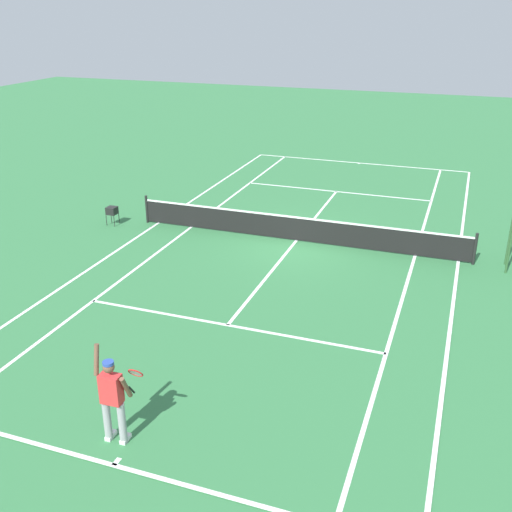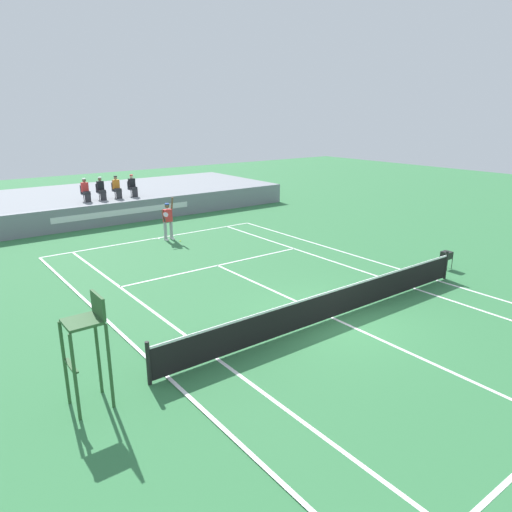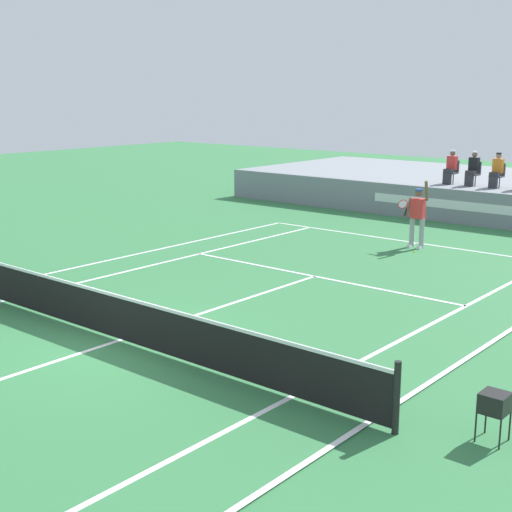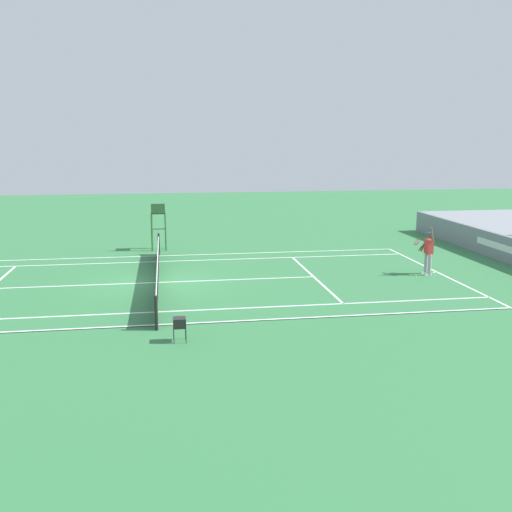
% 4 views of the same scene
% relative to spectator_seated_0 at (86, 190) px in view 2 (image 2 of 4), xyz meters
% --- Properties ---
extents(ground_plane, '(80.00, 80.00, 0.00)m').
position_rel_spectator_seated_0_xyz_m(ground_plane, '(1.56, -17.40, -1.84)').
color(ground_plane, '#337542').
extents(court, '(11.08, 23.88, 0.03)m').
position_rel_spectator_seated_0_xyz_m(court, '(1.56, -17.40, -1.83)').
color(court, '#337542').
rests_on(court, ground).
extents(net, '(11.98, 0.10, 1.07)m').
position_rel_spectator_seated_0_xyz_m(net, '(1.56, -17.40, -1.32)').
color(net, black).
rests_on(net, ground).
extents(barrier_wall, '(22.47, 0.25, 1.23)m').
position_rel_spectator_seated_0_xyz_m(barrier_wall, '(1.56, -1.36, -1.23)').
color(barrier_wall, gray).
rests_on(barrier_wall, ground).
extents(bleacher_platform, '(22.47, 8.60, 1.23)m').
position_rel_spectator_seated_0_xyz_m(bleacher_platform, '(1.56, 3.06, -1.23)').
color(bleacher_platform, gray).
rests_on(bleacher_platform, ground).
extents(spectator_seated_0, '(0.44, 0.60, 1.26)m').
position_rel_spectator_seated_0_xyz_m(spectator_seated_0, '(0.00, 0.00, 0.00)').
color(spectator_seated_0, '#474C56').
rests_on(spectator_seated_0, bleacher_platform).
extents(spectator_seated_1, '(0.44, 0.60, 1.26)m').
position_rel_spectator_seated_0_xyz_m(spectator_seated_1, '(0.87, 0.00, 0.00)').
color(spectator_seated_1, '#474C56').
rests_on(spectator_seated_1, bleacher_platform).
extents(spectator_seated_2, '(0.44, 0.60, 1.26)m').
position_rel_spectator_seated_0_xyz_m(spectator_seated_2, '(1.78, 0.00, 0.00)').
color(spectator_seated_2, '#474C56').
rests_on(spectator_seated_2, bleacher_platform).
extents(spectator_seated_3, '(0.44, 0.60, 1.26)m').
position_rel_spectator_seated_0_xyz_m(spectator_seated_3, '(2.74, 0.00, 0.00)').
color(spectator_seated_3, '#474C56').
rests_on(spectator_seated_3, bleacher_platform).
extents(tennis_player, '(0.76, 0.64, 2.08)m').
position_rel_spectator_seated_0_xyz_m(tennis_player, '(1.86, -6.13, -0.85)').
color(tennis_player, '#9E9EA3').
rests_on(tennis_player, ground).
extents(tennis_ball, '(0.07, 0.07, 0.07)m').
position_rel_spectator_seated_0_xyz_m(tennis_ball, '(2.14, -6.75, -1.81)').
color(tennis_ball, '#D1E533').
rests_on(tennis_ball, ground).
extents(umpire_chair, '(0.77, 0.77, 2.44)m').
position_rel_spectator_seated_0_xyz_m(umpire_chair, '(-5.64, -17.40, -0.29)').
color(umpire_chair, '#2D562D').
rests_on(umpire_chair, ground).
extents(ball_hopper, '(0.36, 0.36, 0.70)m').
position_rel_spectator_seated_0_xyz_m(ball_hopper, '(8.62, -16.74, -1.27)').
color(ball_hopper, black).
rests_on(ball_hopper, ground).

